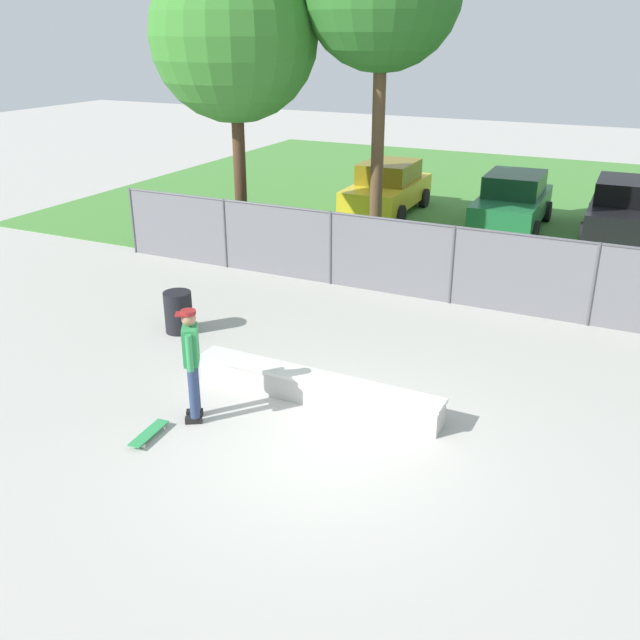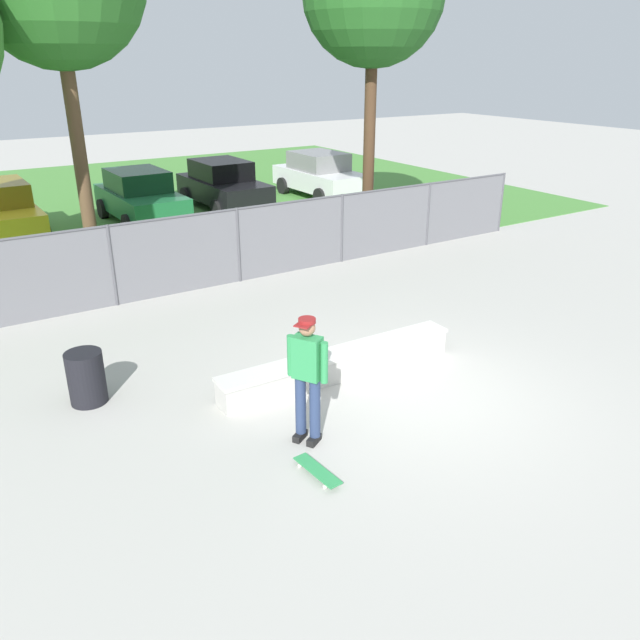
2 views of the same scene
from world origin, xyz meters
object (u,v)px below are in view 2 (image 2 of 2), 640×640
object	(u,v)px
skateboard	(317,471)
trash_bin	(86,378)
car_white	(320,175)
car_yellow	(0,211)
skateboarder	(307,374)
concrete_ledge	(340,364)
car_black	(223,185)
car_green	(140,196)

from	to	relation	value
skateboard	trash_bin	xyz separation A→B (m)	(-1.99, 3.48, 0.35)
car_white	trash_bin	bearing A→B (deg)	-135.45
car_yellow	trash_bin	distance (m)	11.06
skateboarder	trash_bin	xyz separation A→B (m)	(-2.31, 2.73, -0.61)
concrete_ledge	skateboarder	world-z (taller)	skateboarder
concrete_ledge	car_black	distance (m)	13.30
car_black	car_white	bearing A→B (deg)	-2.12
car_yellow	trash_bin	xyz separation A→B (m)	(-0.27, -11.04, -0.42)
skateboarder	skateboard	bearing A→B (deg)	-113.02
skateboarder	car_yellow	bearing A→B (deg)	98.41
car_yellow	trash_bin	bearing A→B (deg)	-91.41
skateboard	car_green	world-z (taller)	car_green
skateboarder	car_black	size ratio (longest dim) A/B	0.43
concrete_ledge	skateboard	distance (m)	2.73
car_yellow	skateboarder	bearing A→B (deg)	-81.59
concrete_ledge	car_white	distance (m)	14.76
concrete_ledge	car_green	size ratio (longest dim) A/B	1.02
skateboarder	car_green	size ratio (longest dim) A/B	0.43
car_green	car_yellow	bearing A→B (deg)	177.93
skateboard	car_black	bearing A→B (deg)	69.81
concrete_ledge	trash_bin	xyz separation A→B (m)	(-3.74, 1.39, 0.18)
skateboard	car_white	size ratio (longest dim) A/B	0.19
car_green	skateboarder	bearing A→B (deg)	-98.54
skateboarder	car_green	bearing A→B (deg)	81.46
car_black	trash_bin	bearing A→B (deg)	-123.24
car_yellow	car_white	bearing A→B (deg)	0.88
car_yellow	car_white	size ratio (longest dim) A/B	1.00
concrete_ledge	car_black	bearing A→B (deg)	73.82
car_green	car_black	size ratio (longest dim) A/B	1.00
car_white	car_yellow	bearing A→B (deg)	-179.12
car_green	car_black	xyz separation A→B (m)	(3.09, 0.47, 0.00)
skateboard	car_green	bearing A→B (deg)	80.65
car_yellow	concrete_ledge	bearing A→B (deg)	-74.41
car_green	car_white	xyz separation A→B (m)	(7.04, 0.32, 0.00)
skateboard	trash_bin	world-z (taller)	trash_bin
concrete_ledge	car_black	world-z (taller)	car_black
car_yellow	car_green	world-z (taller)	same
concrete_ledge	car_green	bearing A→B (deg)	87.15
skateboarder	car_yellow	xyz separation A→B (m)	(-2.04, 13.77, -0.19)
skateboarder	car_black	bearing A→B (deg)	69.97
car_yellow	car_white	xyz separation A→B (m)	(11.12, 0.17, 0.00)
concrete_ledge	car_yellow	bearing A→B (deg)	105.59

